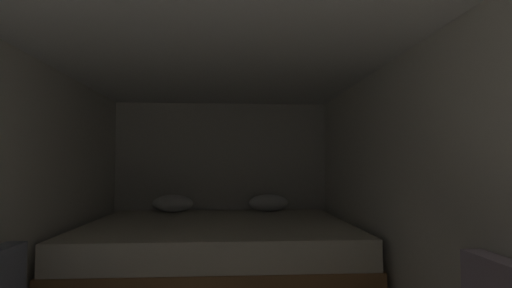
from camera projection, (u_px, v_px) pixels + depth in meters
name	position (u px, v px, depth m)	size (l,w,h in m)	color
wall_back	(222.00, 188.00, 4.53)	(2.58, 0.05, 2.03)	silver
wall_right	(425.00, 211.00, 2.27)	(0.05, 4.66, 2.03)	silver
ceiling_slab	(213.00, 35.00, 2.24)	(2.58, 4.66, 0.05)	white
bed	(219.00, 264.00, 3.48)	(2.36, 1.91, 0.96)	olive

